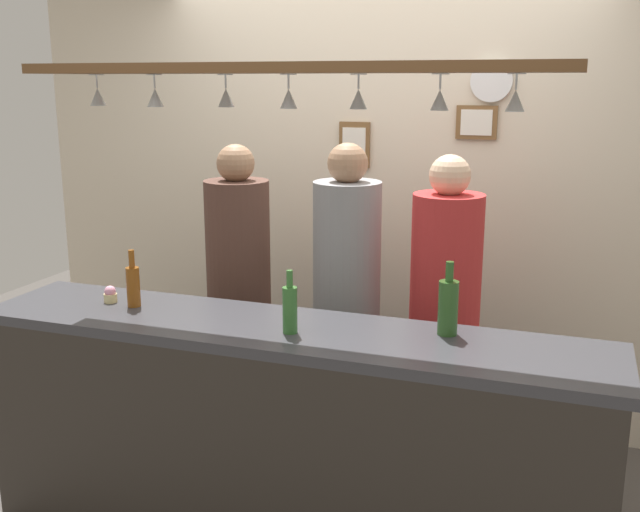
{
  "coord_description": "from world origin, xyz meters",
  "views": [
    {
      "loc": [
        1.1,
        -3.01,
        1.99
      ],
      "look_at": [
        0.0,
        0.1,
        1.2
      ],
      "focal_mm": 41.19,
      "sensor_mm": 36.0,
      "label": 1
    }
  ],
  "objects_px": {
    "bottle_beer_green_import": "(290,308)",
    "person_middle_grey_shirt": "(347,277)",
    "person_right_red_shirt": "(445,291)",
    "wall_clock": "(492,81)",
    "bottle_beer_amber_tall": "(133,285)",
    "picture_frame_crest": "(354,145)",
    "bottle_champagne_green": "(448,306)",
    "cupcake": "(110,295)",
    "person_left_brown_shirt": "(238,270)",
    "picture_frame_upper_small": "(477,122)"
  },
  "relations": [
    {
      "from": "bottle_beer_green_import",
      "to": "person_middle_grey_shirt",
      "type": "bearing_deg",
      "value": 90.98
    },
    {
      "from": "person_middle_grey_shirt",
      "to": "bottle_champagne_green",
      "type": "height_order",
      "value": "person_middle_grey_shirt"
    },
    {
      "from": "person_middle_grey_shirt",
      "to": "wall_clock",
      "type": "distance_m",
      "value": 1.3
    },
    {
      "from": "person_right_red_shirt",
      "to": "cupcake",
      "type": "xyz_separation_m",
      "value": [
        -1.42,
        -0.69,
        0.04
      ]
    },
    {
      "from": "cupcake",
      "to": "bottle_beer_amber_tall",
      "type": "bearing_deg",
      "value": -6.77
    },
    {
      "from": "picture_frame_upper_small",
      "to": "bottle_champagne_green",
      "type": "bearing_deg",
      "value": -85.77
    },
    {
      "from": "bottle_beer_amber_tall",
      "to": "picture_frame_upper_small",
      "type": "relative_size",
      "value": 1.18
    },
    {
      "from": "cupcake",
      "to": "person_right_red_shirt",
      "type": "bearing_deg",
      "value": 26.03
    },
    {
      "from": "picture_frame_upper_small",
      "to": "wall_clock",
      "type": "bearing_deg",
      "value": -5.23
    },
    {
      "from": "person_left_brown_shirt",
      "to": "bottle_beer_amber_tall",
      "type": "bearing_deg",
      "value": -104.08
    },
    {
      "from": "person_left_brown_shirt",
      "to": "bottle_champagne_green",
      "type": "distance_m",
      "value": 1.36
    },
    {
      "from": "bottle_champagne_green",
      "to": "picture_frame_crest",
      "type": "distance_m",
      "value": 1.58
    },
    {
      "from": "bottle_beer_amber_tall",
      "to": "wall_clock",
      "type": "relative_size",
      "value": 1.18
    },
    {
      "from": "bottle_champagne_green",
      "to": "person_left_brown_shirt",
      "type": "bearing_deg",
      "value": 153.41
    },
    {
      "from": "person_right_red_shirt",
      "to": "bottle_beer_amber_tall",
      "type": "distance_m",
      "value": 1.46
    },
    {
      "from": "person_left_brown_shirt",
      "to": "bottle_beer_green_import",
      "type": "xyz_separation_m",
      "value": [
        0.62,
        -0.8,
        0.09
      ]
    },
    {
      "from": "bottle_champagne_green",
      "to": "picture_frame_upper_small",
      "type": "height_order",
      "value": "picture_frame_upper_small"
    },
    {
      "from": "picture_frame_upper_small",
      "to": "wall_clock",
      "type": "distance_m",
      "value": 0.23
    },
    {
      "from": "person_middle_grey_shirt",
      "to": "picture_frame_crest",
      "type": "height_order",
      "value": "picture_frame_crest"
    },
    {
      "from": "person_left_brown_shirt",
      "to": "person_right_red_shirt",
      "type": "xyz_separation_m",
      "value": [
        1.1,
        0.0,
        -0.01
      ]
    },
    {
      "from": "person_right_red_shirt",
      "to": "person_middle_grey_shirt",
      "type": "bearing_deg",
      "value": 180.0
    },
    {
      "from": "person_middle_grey_shirt",
      "to": "person_right_red_shirt",
      "type": "xyz_separation_m",
      "value": [
        0.5,
        -0.0,
        -0.03
      ]
    },
    {
      "from": "person_middle_grey_shirt",
      "to": "bottle_beer_amber_tall",
      "type": "xyz_separation_m",
      "value": [
        -0.78,
        -0.71,
        0.07
      ]
    },
    {
      "from": "bottle_beer_green_import",
      "to": "wall_clock",
      "type": "xyz_separation_m",
      "value": [
        0.57,
        1.46,
        0.88
      ]
    },
    {
      "from": "picture_frame_crest",
      "to": "person_right_red_shirt",
      "type": "bearing_deg",
      "value": -44.79
    },
    {
      "from": "cupcake",
      "to": "picture_frame_upper_small",
      "type": "relative_size",
      "value": 0.35
    },
    {
      "from": "bottle_champagne_green",
      "to": "bottle_beer_amber_tall",
      "type": "xyz_separation_m",
      "value": [
        -1.39,
        -0.1,
        -0.02
      ]
    },
    {
      "from": "person_left_brown_shirt",
      "to": "bottle_beer_amber_tall",
      "type": "height_order",
      "value": "person_left_brown_shirt"
    },
    {
      "from": "bottle_beer_amber_tall",
      "to": "picture_frame_upper_small",
      "type": "distance_m",
      "value": 2.0
    },
    {
      "from": "person_left_brown_shirt",
      "to": "person_right_red_shirt",
      "type": "relative_size",
      "value": 1.01
    },
    {
      "from": "bottle_champagne_green",
      "to": "cupcake",
      "type": "xyz_separation_m",
      "value": [
        -1.53,
        -0.08,
        -0.08
      ]
    },
    {
      "from": "bottle_beer_green_import",
      "to": "bottle_champagne_green",
      "type": "bearing_deg",
      "value": 17.81
    },
    {
      "from": "person_right_red_shirt",
      "to": "wall_clock",
      "type": "height_order",
      "value": "wall_clock"
    },
    {
      "from": "person_middle_grey_shirt",
      "to": "person_right_red_shirt",
      "type": "height_order",
      "value": "person_middle_grey_shirt"
    },
    {
      "from": "person_right_red_shirt",
      "to": "wall_clock",
      "type": "relative_size",
      "value": 7.52
    },
    {
      "from": "bottle_beer_green_import",
      "to": "picture_frame_upper_small",
      "type": "xyz_separation_m",
      "value": [
        0.51,
        1.46,
        0.67
      ]
    },
    {
      "from": "person_left_brown_shirt",
      "to": "person_middle_grey_shirt",
      "type": "relative_size",
      "value": 0.99
    },
    {
      "from": "person_right_red_shirt",
      "to": "cupcake",
      "type": "relative_size",
      "value": 21.22
    },
    {
      "from": "person_left_brown_shirt",
      "to": "picture_frame_crest",
      "type": "height_order",
      "value": "picture_frame_crest"
    },
    {
      "from": "bottle_beer_green_import",
      "to": "wall_clock",
      "type": "bearing_deg",
      "value": 68.48
    },
    {
      "from": "wall_clock",
      "to": "cupcake",
      "type": "bearing_deg",
      "value": -138.19
    },
    {
      "from": "person_middle_grey_shirt",
      "to": "picture_frame_crest",
      "type": "distance_m",
      "value": 0.91
    },
    {
      "from": "person_middle_grey_shirt",
      "to": "bottle_beer_green_import",
      "type": "distance_m",
      "value": 0.81
    },
    {
      "from": "bottle_beer_amber_tall",
      "to": "wall_clock",
      "type": "bearing_deg",
      "value": 44.88
    },
    {
      "from": "bottle_beer_green_import",
      "to": "bottle_beer_amber_tall",
      "type": "bearing_deg",
      "value": 173.22
    },
    {
      "from": "person_right_red_shirt",
      "to": "picture_frame_upper_small",
      "type": "relative_size",
      "value": 7.52
    },
    {
      "from": "cupcake",
      "to": "wall_clock",
      "type": "relative_size",
      "value": 0.35
    },
    {
      "from": "bottle_champagne_green",
      "to": "bottle_beer_green_import",
      "type": "xyz_separation_m",
      "value": [
        -0.6,
        -0.19,
        -0.01
      ]
    },
    {
      "from": "bottle_beer_amber_tall",
      "to": "picture_frame_crest",
      "type": "xyz_separation_m",
      "value": [
        0.61,
        1.37,
        0.53
      ]
    },
    {
      "from": "person_right_red_shirt",
      "to": "bottle_beer_green_import",
      "type": "distance_m",
      "value": 0.94
    }
  ]
}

